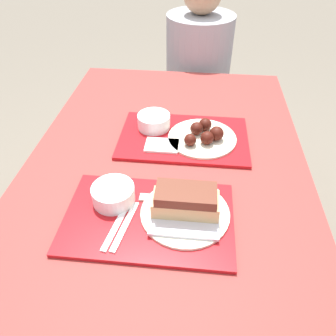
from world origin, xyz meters
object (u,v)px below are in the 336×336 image
object	(u,v)px
tray_near	(149,218)
brisket_sandwich_plate	(185,206)
tray_far	(184,138)
person_seated_across	(199,59)
bowl_coleslaw_near	(113,193)
bowl_coleslaw_far	(154,120)
wings_plate_far	(203,135)

from	to	relation	value
tray_near	brisket_sandwich_plate	distance (m)	0.11
tray_near	tray_far	world-z (taller)	same
tray_far	person_seated_across	size ratio (longest dim) A/B	0.63
bowl_coleslaw_near	brisket_sandwich_plate	distance (m)	0.20
tray_far	brisket_sandwich_plate	world-z (taller)	brisket_sandwich_plate
tray_near	person_seated_across	size ratio (longest dim) A/B	0.63
brisket_sandwich_plate	tray_far	bearing A→B (deg)	94.35
tray_far	bowl_coleslaw_near	world-z (taller)	bowl_coleslaw_near
bowl_coleslaw_far	wings_plate_far	bearing A→B (deg)	-18.35
bowl_coleslaw_near	bowl_coleslaw_far	distance (m)	0.39
brisket_sandwich_plate	person_seated_across	size ratio (longest dim) A/B	0.34
tray_far	person_seated_across	distance (m)	0.79
wings_plate_far	person_seated_across	xyz separation A→B (m)	(-0.04, 0.80, -0.05)
bowl_coleslaw_far	tray_near	bearing A→B (deg)	-84.13
bowl_coleslaw_far	person_seated_across	size ratio (longest dim) A/B	0.17
brisket_sandwich_plate	bowl_coleslaw_far	size ratio (longest dim) A/B	2.02
brisket_sandwich_plate	bowl_coleslaw_far	xyz separation A→B (m)	(-0.14, 0.41, -0.00)
tray_near	person_seated_across	bearing A→B (deg)	85.21
tray_near	wings_plate_far	size ratio (longest dim) A/B	1.89
bowl_coleslaw_far	wings_plate_far	distance (m)	0.19
tray_near	brisket_sandwich_plate	bearing A→B (deg)	10.90
tray_near	wings_plate_far	world-z (taller)	wings_plate_far
tray_near	brisket_sandwich_plate	xyz separation A→B (m)	(0.10, 0.02, 0.04)
tray_near	bowl_coleslaw_near	distance (m)	0.12
tray_far	wings_plate_far	distance (m)	0.07
bowl_coleslaw_near	wings_plate_far	size ratio (longest dim) A/B	0.50
tray_far	wings_plate_far	bearing A→B (deg)	-9.29
bowl_coleslaw_far	person_seated_across	xyz separation A→B (m)	(0.14, 0.74, -0.06)
bowl_coleslaw_far	wings_plate_far	size ratio (longest dim) A/B	0.50
tray_near	tray_far	xyz separation A→B (m)	(0.07, 0.38, 0.00)
tray_far	person_seated_across	bearing A→B (deg)	87.84
bowl_coleslaw_far	tray_far	bearing A→B (deg)	-23.44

